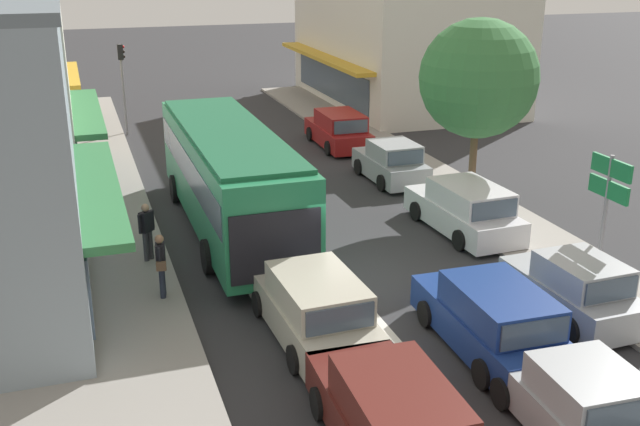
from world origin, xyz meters
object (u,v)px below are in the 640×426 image
(parked_wagon_kerb_second, at_px, (465,209))
(parked_hatchback_kerb_third, at_px, (391,163))
(parked_wagon_kerb_rear, at_px, (339,130))
(pedestrian_with_handbag_near, at_px, (161,262))
(street_tree_right, at_px, (479,79))
(sedan_adjacent_lane_lead, at_px, (584,409))
(parked_hatchback_kerb_front, at_px, (574,290))
(traffic_light_downstreet, at_px, (122,74))
(directional_road_sign, at_px, (608,191))
(city_bus, at_px, (229,173))
(wagon_behind_bus_near, at_px, (493,320))
(wagon_adjacent_lane_trail, at_px, (314,308))
(pedestrian_browsing_midblock, at_px, (147,228))
(wagon_behind_bus_mid, at_px, (393,421))

(parked_wagon_kerb_second, distance_m, parked_hatchback_kerb_third, 5.63)
(parked_wagon_kerb_rear, distance_m, pedestrian_with_handbag_near, 16.03)
(street_tree_right, bearing_deg, sedan_adjacent_lane_lead, -110.07)
(parked_hatchback_kerb_front, bearing_deg, street_tree_right, 79.07)
(traffic_light_downstreet, height_order, street_tree_right, street_tree_right)
(directional_road_sign, bearing_deg, city_bus, 137.51)
(wagon_behind_bus_near, height_order, pedestrian_with_handbag_near, pedestrian_with_handbag_near)
(wagon_adjacent_lane_trail, relative_size, traffic_light_downstreet, 1.08)
(wagon_adjacent_lane_trail, xyz_separation_m, parked_wagon_kerb_second, (6.44, 4.87, 0.00))
(wagon_behind_bus_near, relative_size, street_tree_right, 0.72)
(pedestrian_with_handbag_near, bearing_deg, traffic_light_downstreet, 87.95)
(wagon_adjacent_lane_trail, distance_m, wagon_behind_bus_near, 3.89)
(parked_wagon_kerb_rear, relative_size, pedestrian_with_handbag_near, 2.78)
(parked_hatchback_kerb_third, relative_size, pedestrian_browsing_midblock, 2.28)
(parked_hatchback_kerb_front, relative_size, traffic_light_downstreet, 0.89)
(parked_wagon_kerb_rear, distance_m, pedestrian_browsing_midblock, 14.14)
(sedan_adjacent_lane_lead, bearing_deg, street_tree_right, 69.93)
(wagon_behind_bus_near, xyz_separation_m, parked_hatchback_kerb_front, (2.66, 0.81, -0.04))
(wagon_adjacent_lane_trail, relative_size, parked_wagon_kerb_rear, 1.01)
(wagon_behind_bus_near, xyz_separation_m, pedestrian_with_handbag_near, (-6.44, 4.70, 0.32))
(pedestrian_with_handbag_near, bearing_deg, parked_hatchback_kerb_third, 38.75)
(sedan_adjacent_lane_lead, xyz_separation_m, street_tree_right, (4.22, 11.56, 3.75))
(parked_hatchback_kerb_front, height_order, directional_road_sign, directional_road_sign)
(sedan_adjacent_lane_lead, bearing_deg, parked_wagon_kerb_second, 72.63)
(directional_road_sign, height_order, pedestrian_browsing_midblock, directional_road_sign)
(parked_wagon_kerb_rear, distance_m, street_tree_right, 10.21)
(pedestrian_with_handbag_near, bearing_deg, city_bus, 58.61)
(city_bus, xyz_separation_m, parked_hatchback_kerb_third, (6.79, 3.25, -1.17))
(wagon_behind_bus_mid, relative_size, pedestrian_with_handbag_near, 2.79)
(wagon_adjacent_lane_trail, distance_m, parked_wagon_kerb_second, 8.07)
(wagon_behind_bus_near, distance_m, parked_hatchback_kerb_third, 12.62)
(wagon_behind_bus_mid, xyz_separation_m, wagon_behind_bus_near, (3.50, 2.64, 0.00))
(city_bus, bearing_deg, wagon_adjacent_lane_trail, -87.28)
(parked_hatchback_kerb_front, bearing_deg, parked_hatchback_kerb_third, 88.35)
(parked_wagon_kerb_rear, height_order, pedestrian_browsing_midblock, pedestrian_browsing_midblock)
(sedan_adjacent_lane_lead, height_order, parked_wagon_kerb_second, parked_wagon_kerb_second)
(sedan_adjacent_lane_lead, height_order, directional_road_sign, directional_road_sign)
(wagon_behind_bus_near, height_order, parked_hatchback_kerb_front, wagon_behind_bus_near)
(sedan_adjacent_lane_lead, height_order, pedestrian_browsing_midblock, pedestrian_browsing_midblock)
(city_bus, bearing_deg, parked_hatchback_kerb_front, -51.75)
(wagon_adjacent_lane_trail, height_order, parked_hatchback_kerb_front, wagon_adjacent_lane_trail)
(city_bus, bearing_deg, pedestrian_with_handbag_near, -121.39)
(wagon_adjacent_lane_trail, relative_size, pedestrian_browsing_midblock, 2.79)
(sedan_adjacent_lane_lead, xyz_separation_m, parked_hatchback_kerb_front, (2.78, 4.08, 0.05))
(traffic_light_downstreet, bearing_deg, directional_road_sign, -64.95)
(wagon_behind_bus_mid, xyz_separation_m, traffic_light_downstreet, (-2.29, 25.55, 2.11))
(sedan_adjacent_lane_lead, xyz_separation_m, directional_road_sign, (4.21, 5.05, 2.04))
(parked_wagon_kerb_second, bearing_deg, street_tree_right, 55.86)
(city_bus, relative_size, pedestrian_with_handbag_near, 6.67)
(wagon_behind_bus_mid, height_order, parked_hatchback_kerb_third, wagon_behind_bus_mid)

